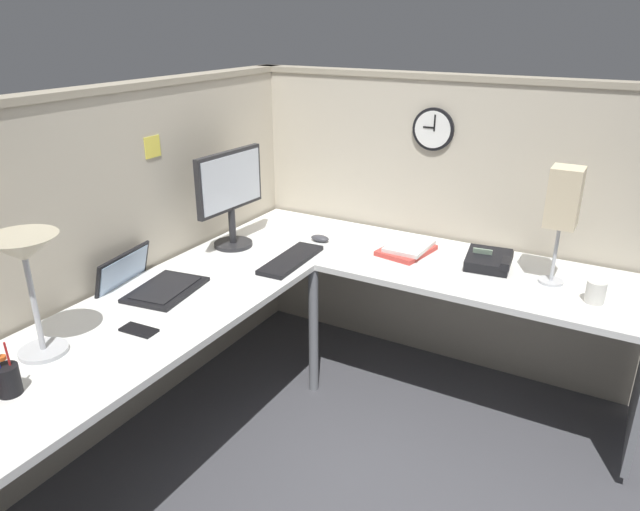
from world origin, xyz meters
TOP-DOWN VIEW (x-y plane):
  - ground_plane at (0.00, 0.00)m, footprint 6.80×6.80m
  - cubicle_wall_back at (-0.36, 0.87)m, footprint 2.57×0.12m
  - cubicle_wall_right at (0.87, -0.27)m, footprint 0.12×2.37m
  - desk at (-0.15, -0.05)m, footprint 2.35×2.15m
  - monitor at (0.15, 0.64)m, footprint 0.46×0.20m
  - laptop at (-0.45, 0.65)m, footprint 0.39×0.43m
  - keyboard at (0.12, 0.26)m, footprint 0.44×0.16m
  - computer_mouse at (0.43, 0.28)m, footprint 0.06×0.10m
  - desk_lamp_dome at (-1.03, 0.58)m, footprint 0.24×0.24m
  - pen_cup at (-1.25, 0.46)m, footprint 0.08×0.08m
  - cell_phone at (-0.75, 0.40)m, footprint 0.08×0.15m
  - office_phone at (0.51, -0.61)m, footprint 0.21×0.22m
  - book_stack at (0.52, -0.19)m, footprint 0.31×0.25m
  - desk_lamp_paper at (0.49, -0.89)m, footprint 0.13×0.13m
  - coffee_mug at (0.37, -1.08)m, footprint 0.08×0.08m
  - wall_clock at (0.82, -0.18)m, footprint 0.04×0.22m
  - pinned_note_leftmost at (-0.17, 0.82)m, footprint 0.10×0.00m

SIDE VIEW (x-z plane):
  - ground_plane at x=0.00m, z-range 0.00..0.00m
  - desk at x=-0.15m, z-range 0.27..1.00m
  - cell_phone at x=-0.75m, z-range 0.73..0.74m
  - keyboard at x=0.12m, z-range 0.73..0.75m
  - computer_mouse at x=0.43m, z-range 0.73..0.76m
  - book_stack at x=0.52m, z-range 0.73..0.77m
  - laptop at x=-0.45m, z-range 0.65..0.86m
  - office_phone at x=0.51m, z-range 0.71..0.82m
  - coffee_mug at x=0.37m, z-range 0.73..0.83m
  - pen_cup at x=-1.25m, z-range 0.69..0.87m
  - cubicle_wall_back at x=-0.36m, z-range 0.00..1.58m
  - cubicle_wall_right at x=0.87m, z-range 0.00..1.58m
  - monitor at x=0.15m, z-range 0.77..1.27m
  - desk_lamp_dome at x=-1.03m, z-range 0.87..1.32m
  - desk_lamp_paper at x=0.49m, z-range 0.85..1.38m
  - pinned_note_leftmost at x=-0.17m, z-range 1.24..1.34m
  - wall_clock at x=0.82m, z-range 1.20..1.42m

